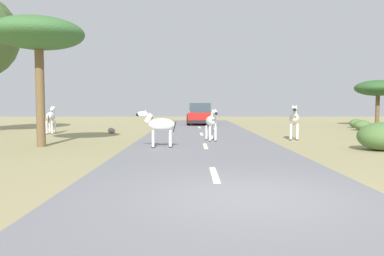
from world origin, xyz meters
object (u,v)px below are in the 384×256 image
object	(u,v)px
zebra_2	(212,118)
rock_1	(111,131)
zebra_4	(293,119)
bush_3	(361,125)
bush_1	(356,123)
tree_3	(38,35)
zebra_1	(158,125)
car_0	(200,115)
zebra_0	(210,122)
bush_0	(380,136)
tree_1	(377,88)
zebra_3	(50,117)
car_1	(197,113)

from	to	relation	value
zebra_2	rock_1	size ratio (longest dim) A/B	3.41
zebra_4	bush_3	xyz separation A→B (m)	(6.15, 6.43, -0.66)
zebra_4	bush_1	world-z (taller)	zebra_4
tree_3	bush_1	bearing A→B (deg)	34.10
zebra_1	car_0	size ratio (longest dim) A/B	0.34
zebra_4	bush_1	xyz separation A→B (m)	(6.99, 9.22, -0.68)
zebra_0	bush_0	world-z (taller)	zebra_0
tree_3	bush_3	size ratio (longest dim) A/B	4.57
zebra_0	zebra_2	distance (m)	5.69
tree_1	rock_1	world-z (taller)	tree_1
zebra_2	rock_1	bearing A→B (deg)	3.79
zebra_3	tree_1	size ratio (longest dim) A/B	0.48
zebra_3	zebra_0	bearing A→B (deg)	-36.37
zebra_2	tree_1	bearing A→B (deg)	-155.00
bush_1	zebra_2	bearing A→B (deg)	-156.49
zebra_0	zebra_1	distance (m)	3.33
car_0	bush_3	distance (m)	12.15
zebra_2	tree_3	xyz separation A→B (m)	(-7.28, -7.48, 3.52)
car_1	bush_3	bearing A→B (deg)	-50.97
rock_1	zebra_4	bearing A→B (deg)	-22.77
zebra_4	tree_3	xyz separation A→B (m)	(-10.86, -2.86, 3.39)
zebra_0	bush_1	size ratio (longest dim) A/B	1.45
zebra_2	tree_1	size ratio (longest dim) A/B	0.41
zebra_1	zebra_4	distance (m)	7.08
zebra_2	car_1	bearing A→B (deg)	-89.32
car_1	rock_1	xyz separation A→B (m)	(-5.23, -14.08, -0.68)
tree_1	car_0	bearing A→B (deg)	173.58
zebra_4	tree_3	bearing A→B (deg)	29.09
car_1	tree_3	xyz separation A→B (m)	(-6.58, -20.94, 3.54)
zebra_1	car_0	distance (m)	16.64
zebra_4	car_1	size ratio (longest dim) A/B	0.39
tree_1	car_1	bearing A→B (deg)	154.03
zebra_4	zebra_0	bearing A→B (deg)	29.19
zebra_1	bush_1	xyz separation A→B (m)	(13.07, 12.85, -0.60)
zebra_4	zebra_2	bearing A→B (deg)	-37.92
zebra_1	zebra_2	bearing A→B (deg)	-24.19
car_1	tree_1	distance (m)	15.46
zebra_1	bush_3	bearing A→B (deg)	-57.90
zebra_0	zebra_3	world-z (taller)	zebra_3
zebra_2	rock_1	xyz separation A→B (m)	(-5.93, -0.63, -0.70)
tree_3	tree_1	bearing A→B (deg)	34.95
zebra_2	zebra_3	xyz separation A→B (m)	(-9.33, -0.91, 0.10)
zebra_1	zebra_2	xyz separation A→B (m)	(2.50, 8.25, -0.04)
car_0	tree_3	size ratio (longest dim) A/B	0.88
zebra_4	tree_3	world-z (taller)	tree_3
zebra_0	car_0	bearing A→B (deg)	-100.58
zebra_3	tree_3	bearing A→B (deg)	-80.96
zebra_2	bush_1	world-z (taller)	zebra_2
zebra_1	car_1	size ratio (longest dim) A/B	0.34
tree_1	tree_3	world-z (taller)	tree_3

